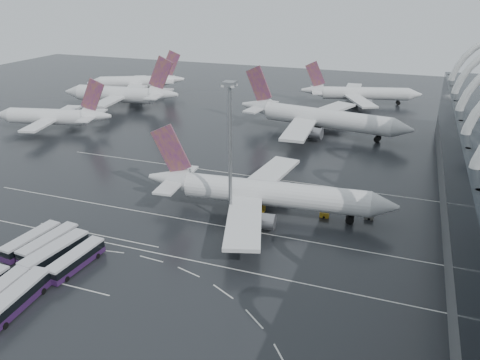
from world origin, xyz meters
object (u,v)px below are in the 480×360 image
(bus_row_near_a, at_px, (31,241))
(bus_row_near_b, at_px, (49,244))
(airliner_gate_b, at_px, (318,118))
(gse_cart_belly_c, at_px, (260,209))
(jet_remote_mid, at_px, (122,95))
(gse_cart_belly_d, at_px, (369,217))
(floodlight_mast, at_px, (230,139))
(bus_row_near_d, at_px, (76,260))
(airliner_main, at_px, (263,193))
(gse_cart_belly_a, at_px, (324,215))
(bus_row_near_c, at_px, (55,253))
(airliner_gate_c, at_px, (359,94))
(jet_remote_far, at_px, (138,82))
(bus_row_far_c, at_px, (16,299))
(jet_remote_west, at_px, (55,117))

(bus_row_near_a, xyz_separation_m, bus_row_near_b, (3.77, 0.32, 0.05))
(airliner_gate_b, distance_m, gse_cart_belly_c, 62.67)
(jet_remote_mid, bearing_deg, gse_cart_belly_d, 140.86)
(floodlight_mast, bearing_deg, bus_row_near_d, -128.64)
(airliner_main, bearing_deg, gse_cart_belly_d, 7.65)
(gse_cart_belly_d, bearing_deg, floodlight_mast, -155.53)
(airliner_main, bearing_deg, floodlight_mast, -127.42)
(bus_row_near_a, xyz_separation_m, gse_cart_belly_a, (49.53, 32.06, -1.14))
(bus_row_near_c, relative_size, floodlight_mast, 0.47)
(airliner_gate_c, height_order, bus_row_near_a, airliner_gate_c)
(jet_remote_far, relative_size, bus_row_near_d, 3.34)
(airliner_gate_c, height_order, jet_remote_far, jet_remote_far)
(jet_remote_mid, height_order, bus_row_near_a, jet_remote_mid)
(bus_row_near_a, height_order, floodlight_mast, floodlight_mast)
(gse_cart_belly_c, bearing_deg, bus_row_near_a, -139.85)
(jet_remote_far, xyz_separation_m, gse_cart_belly_d, (112.46, -91.63, -4.40))
(airliner_main, height_order, bus_row_near_c, airliner_main)
(airliner_gate_c, bearing_deg, airliner_gate_b, -114.09)
(bus_row_near_a, distance_m, bus_row_far_c, 18.40)
(bus_row_near_d, xyz_separation_m, gse_cart_belly_c, (23.61, 32.45, -1.09))
(airliner_gate_b, relative_size, bus_row_near_b, 4.62)
(bus_row_near_c, xyz_separation_m, floodlight_mast, (24.22, 24.44, 16.87))
(jet_remote_west, distance_m, bus_row_near_b, 83.43)
(floodlight_mast, relative_size, gse_cart_belly_a, 15.32)
(airliner_gate_c, bearing_deg, bus_row_far_c, -116.66)
(airliner_gate_c, relative_size, jet_remote_far, 1.17)
(airliner_gate_c, xyz_separation_m, jet_remote_far, (-97.21, -12.67, 0.55))
(floodlight_mast, bearing_deg, gse_cart_belly_c, 63.31)
(bus_row_far_c, bearing_deg, jet_remote_west, 32.47)
(jet_remote_mid, distance_m, gse_cart_belly_c, 105.98)
(airliner_gate_b, bearing_deg, jet_remote_far, 168.79)
(jet_remote_mid, distance_m, bus_row_near_c, 114.09)
(gse_cart_belly_a, bearing_deg, bus_row_far_c, -129.54)
(jet_remote_mid, bearing_deg, gse_cart_belly_a, 137.43)
(airliner_main, height_order, gse_cart_belly_a, airliner_main)
(jet_remote_mid, bearing_deg, bus_row_near_a, 107.13)
(bus_row_near_a, xyz_separation_m, gse_cart_belly_c, (35.64, 30.07, -1.09))
(bus_row_near_d, distance_m, gse_cart_belly_d, 59.47)
(bus_row_near_c, height_order, bus_row_far_c, bus_row_near_c)
(airliner_gate_b, height_order, bus_row_near_a, airliner_gate_b)
(bus_row_far_c, relative_size, gse_cart_belly_a, 7.01)
(bus_row_near_a, bearing_deg, bus_row_near_d, -96.12)
(floodlight_mast, bearing_deg, jet_remote_west, 152.05)
(gse_cart_belly_c, bearing_deg, floodlight_mast, -116.69)
(bus_row_near_a, height_order, bus_row_far_c, bus_row_far_c)
(gse_cart_belly_a, xyz_separation_m, gse_cart_belly_d, (9.15, 2.42, 0.00))
(jet_remote_west, relative_size, jet_remote_far, 1.00)
(airliner_gate_c, distance_m, bus_row_near_a, 145.44)
(jet_remote_west, distance_m, bus_row_near_a, 81.36)
(bus_row_near_b, xyz_separation_m, bus_row_near_c, (3.70, -2.56, 0.14))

